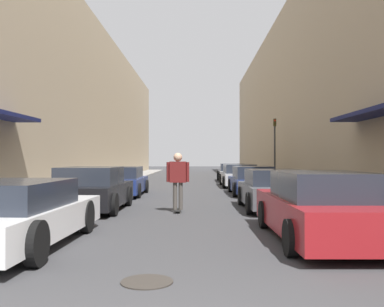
% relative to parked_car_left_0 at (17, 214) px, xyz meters
% --- Properties ---
extents(ground, '(112.08, 112.08, 0.00)m').
position_rel_parked_car_left_0_xyz_m(ground, '(2.92, 15.50, -0.61)').
color(ground, '#38383A').
extents(curb_strip_left, '(1.80, 50.95, 0.12)m').
position_rel_parked_car_left_0_xyz_m(curb_strip_left, '(-1.93, 20.60, -0.55)').
color(curb_strip_left, gray).
rests_on(curb_strip_left, ground).
extents(curb_strip_right, '(1.80, 50.95, 0.12)m').
position_rel_parked_car_left_0_xyz_m(curb_strip_right, '(7.76, 20.60, -0.55)').
color(curb_strip_right, gray).
rests_on(curb_strip_right, ground).
extents(building_row_left, '(4.90, 50.95, 10.23)m').
position_rel_parked_car_left_0_xyz_m(building_row_left, '(-4.83, 20.59, 4.51)').
color(building_row_left, tan).
rests_on(building_row_left, ground).
extents(building_row_right, '(4.90, 50.95, 11.04)m').
position_rel_parked_car_left_0_xyz_m(building_row_right, '(10.66, 20.59, 4.91)').
color(building_row_right, tan).
rests_on(building_row_right, ground).
extents(parked_car_left_0, '(1.98, 4.81, 1.24)m').
position_rel_parked_car_left_0_xyz_m(parked_car_left_0, '(0.00, 0.00, 0.00)').
color(parked_car_left_0, silver).
rests_on(parked_car_left_0, ground).
extents(parked_car_left_1, '(2.04, 4.14, 1.37)m').
position_rel_parked_car_left_0_xyz_m(parked_car_left_1, '(0.03, 5.44, 0.05)').
color(parked_car_left_1, black).
rests_on(parked_car_left_1, ground).
extents(parked_car_left_2, '(1.85, 4.32, 1.26)m').
position_rel_parked_car_left_0_xyz_m(parked_car_left_2, '(0.08, 10.81, -0.00)').
color(parked_car_left_2, navy).
rests_on(parked_car_left_2, ground).
extents(parked_car_right_0, '(1.99, 4.73, 1.38)m').
position_rel_parked_car_left_0_xyz_m(parked_car_right_0, '(5.80, 0.72, 0.05)').
color(parked_car_right_0, maroon).
rests_on(parked_car_right_0, ground).
extents(parked_car_right_1, '(1.97, 3.97, 1.28)m').
position_rel_parked_car_left_0_xyz_m(parked_car_right_1, '(5.75, 5.78, 0.01)').
color(parked_car_right_1, '#515459').
rests_on(parked_car_right_1, ground).
extents(parked_car_right_2, '(1.96, 4.24, 1.27)m').
position_rel_parked_car_left_0_xyz_m(parked_car_right_2, '(5.80, 11.30, -0.00)').
color(parked_car_right_2, navy).
rests_on(parked_car_right_2, ground).
extents(parked_car_right_3, '(2.04, 4.80, 1.27)m').
position_rel_parked_car_left_0_xyz_m(parked_car_right_3, '(5.71, 16.53, 0.01)').
color(parked_car_right_3, '#B7B7BC').
rests_on(parked_car_right_3, ground).
extents(parked_car_right_4, '(1.94, 4.20, 1.23)m').
position_rel_parked_car_left_0_xyz_m(parked_car_right_4, '(5.73, 21.88, -0.01)').
color(parked_car_right_4, '#515459').
rests_on(parked_car_right_4, ground).
extents(skateboarder, '(0.69, 0.78, 1.80)m').
position_rel_parked_car_left_0_xyz_m(skateboarder, '(2.74, 5.11, 0.50)').
color(skateboarder, black).
rests_on(skateboarder, ground).
extents(manhole_cover, '(0.70, 0.70, 0.02)m').
position_rel_parked_car_left_0_xyz_m(manhole_cover, '(2.67, -2.17, -0.60)').
color(manhole_cover, '#332D28').
rests_on(manhole_cover, ground).
extents(traffic_light, '(0.16, 0.22, 3.86)m').
position_rel_parked_car_left_0_xyz_m(traffic_light, '(7.96, 17.74, 1.87)').
color(traffic_light, '#2D2D2D').
rests_on(traffic_light, curb_strip_right).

